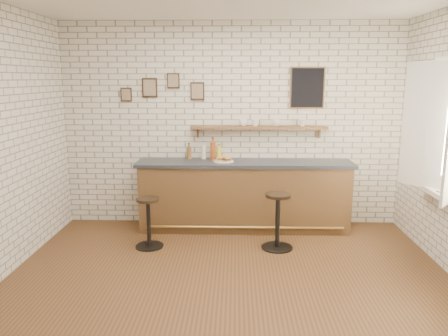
{
  "coord_description": "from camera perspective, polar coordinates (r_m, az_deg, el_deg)",
  "views": [
    {
      "loc": [
        0.07,
        -4.48,
        2.19
      ],
      "look_at": [
        -0.08,
        0.9,
        1.08
      ],
      "focal_mm": 35.0,
      "sensor_mm": 36.0,
      "label": 1
    }
  ],
  "objects": [
    {
      "name": "shelf_cup_a",
      "position": [
        6.41,
        2.54,
        5.93
      ],
      "size": [
        0.17,
        0.17,
        0.1
      ],
      "primitive_type": "imported",
      "rotation": [
        0.0,
        0.0,
        0.65
      ],
      "color": "white",
      "rests_on": "wall_shelf"
    },
    {
      "name": "bitters_bottle_brown",
      "position": [
        6.5,
        -4.6,
        2.05
      ],
      "size": [
        0.07,
        0.07,
        0.24
      ],
      "color": "brown",
      "rests_on": "bar_counter"
    },
    {
      "name": "wall_shelf",
      "position": [
        6.43,
        4.55,
        5.29
      ],
      "size": [
        2.0,
        0.18,
        0.18
      ],
      "color": "brown",
      "rests_on": "ground"
    },
    {
      "name": "potato_chips",
      "position": [
        6.26,
        -0.16,
        0.95
      ],
      "size": [
        0.26,
        0.19,
        0.0
      ],
      "color": "#D4954B",
      "rests_on": "sandwich_plate"
    },
    {
      "name": "bitters_bottle_white",
      "position": [
        6.48,
        -2.69,
        2.15
      ],
      "size": [
        0.07,
        0.07,
        0.26
      ],
      "color": "silver",
      "rests_on": "bar_counter"
    },
    {
      "name": "window_sill",
      "position": [
        5.48,
        26.78,
        -3.23
      ],
      "size": [
        0.2,
        1.35,
        0.06
      ],
      "color": "white",
      "rests_on": "ground"
    },
    {
      "name": "bitters_bottle_amber",
      "position": [
        6.47,
        -1.47,
        2.35
      ],
      "size": [
        0.08,
        0.08,
        0.32
      ],
      "color": "#984218",
      "rests_on": "bar_counter"
    },
    {
      "name": "back_wall_decor",
      "position": [
        6.47,
        3.03,
        10.39
      ],
      "size": [
        2.96,
        0.02,
        0.56
      ],
      "color": "black",
      "rests_on": "ground"
    },
    {
      "name": "ciabatta_sandwich",
      "position": [
        6.26,
        0.03,
        1.25
      ],
      "size": [
        0.22,
        0.16,
        0.07
      ],
      "color": "#D9AE59",
      "rests_on": "sandwich_plate"
    },
    {
      "name": "book_upper",
      "position": [
        5.42,
        26.83,
        -2.72
      ],
      "size": [
        0.27,
        0.29,
        0.02
      ],
      "primitive_type": "imported",
      "rotation": [
        0.0,
        0.0,
        -0.57
      ],
      "color": "tan",
      "rests_on": "book_lower"
    },
    {
      "name": "condiment_bottle_yellow",
      "position": [
        6.47,
        -0.64,
        2.0
      ],
      "size": [
        0.07,
        0.07,
        0.22
      ],
      "color": "yellow",
      "rests_on": "bar_counter"
    },
    {
      "name": "sandwich_plate",
      "position": [
        6.27,
        -0.05,
        0.89
      ],
      "size": [
        0.28,
        0.28,
        0.01
      ],
      "primitive_type": "cylinder",
      "color": "white",
      "rests_on": "bar_counter"
    },
    {
      "name": "bar_stool_left",
      "position": [
        5.83,
        -9.82,
        -6.83
      ],
      "size": [
        0.39,
        0.39,
        0.67
      ],
      "color": "black",
      "rests_on": "ground"
    },
    {
      "name": "shelf_cup_b",
      "position": [
        6.42,
        4.1,
        5.94
      ],
      "size": [
        0.15,
        0.15,
        0.1
      ],
      "primitive_type": "imported",
      "rotation": [
        0.0,
        0.0,
        0.94
      ],
      "color": "white",
      "rests_on": "wall_shelf"
    },
    {
      "name": "ground",
      "position": [
        4.99,
        0.66,
        -14.36
      ],
      "size": [
        5.0,
        5.0,
        0.0
      ],
      "primitive_type": "plane",
      "color": "brown",
      "rests_on": "ground"
    },
    {
      "name": "bar_stool_right",
      "position": [
        5.73,
        7.02,
        -6.67
      ],
      "size": [
        0.41,
        0.41,
        0.73
      ],
      "color": "black",
      "rests_on": "ground"
    },
    {
      "name": "bar_counter",
      "position": [
        6.41,
        2.66,
        -3.56
      ],
      "size": [
        3.1,
        0.65,
        1.01
      ],
      "color": "brown",
      "rests_on": "ground"
    },
    {
      "name": "shelf_cup_c",
      "position": [
        6.44,
        6.81,
        5.87
      ],
      "size": [
        0.13,
        0.13,
        0.09
      ],
      "primitive_type": "imported",
      "rotation": [
        0.0,
        0.0,
        1.7
      ],
      "color": "white",
      "rests_on": "wall_shelf"
    },
    {
      "name": "book_lower",
      "position": [
        5.4,
        26.92,
        -2.99
      ],
      "size": [
        0.27,
        0.29,
        0.02
      ],
      "primitive_type": "imported",
      "rotation": [
        0.0,
        0.0,
        0.51
      ],
      "color": "tan",
      "rests_on": "window_sill"
    },
    {
      "name": "casement_window",
      "position": [
        5.33,
        27.1,
        4.59
      ],
      "size": [
        0.4,
        1.3,
        1.56
      ],
      "color": "white",
      "rests_on": "ground"
    },
    {
      "name": "shelf_cup_d",
      "position": [
        6.49,
        10.2,
        5.84
      ],
      "size": [
        0.12,
        0.12,
        0.1
      ],
      "primitive_type": "imported",
      "rotation": [
        0.0,
        0.0,
        -0.17
      ],
      "color": "white",
      "rests_on": "wall_shelf"
    }
  ]
}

